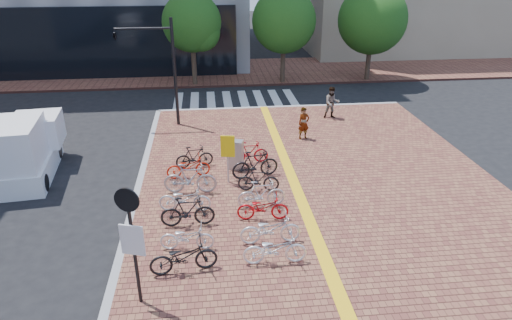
{
  "coord_description": "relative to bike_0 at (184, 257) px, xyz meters",
  "views": [
    {
      "loc": [
        -1.2,
        -13.04,
        8.34
      ],
      "look_at": [
        0.48,
        2.23,
        1.3
      ],
      "focal_mm": 32.0,
      "sensor_mm": 36.0,
      "label": 1
    }
  ],
  "objects": [
    {
      "name": "notice_sign",
      "position": [
        -1.08,
        -1.13,
        1.6
      ],
      "size": [
        0.6,
        0.23,
        3.33
      ],
      "color": "black",
      "rests_on": "sidewalk"
    },
    {
      "name": "bike_2",
      "position": [
        0.05,
        2.37,
        0.03
      ],
      "size": [
        1.77,
        0.54,
        1.06
      ],
      "primitive_type": "imported",
      "rotation": [
        0.0,
        0.0,
        1.59
      ],
      "color": "black",
      "rests_on": "sidewalk"
    },
    {
      "name": "bike_5",
      "position": [
        -0.02,
        5.94,
        -0.04
      ],
      "size": [
        1.8,
        0.89,
        0.9
      ],
      "primitive_type": "imported",
      "rotation": [
        0.0,
        0.0,
        1.74
      ],
      "color": "red",
      "rests_on": "sidewalk"
    },
    {
      "name": "box_truck",
      "position": [
        -6.44,
        7.01,
        0.54
      ],
      "size": [
        2.36,
        4.55,
        2.53
      ],
      "color": "white",
      "rests_on": "ground"
    },
    {
      "name": "utility_box",
      "position": [
        1.92,
        6.53,
        0.12
      ],
      "size": [
        0.67,
        0.57,
        1.23
      ],
      "primitive_type": "cube",
      "rotation": [
        0.0,
        0.0,
        -0.32
      ],
      "color": "#A8A9AD",
      "rests_on": "sidewalk"
    },
    {
      "name": "bike_11",
      "position": [
        2.61,
        4.49,
        -0.03
      ],
      "size": [
        1.6,
        0.67,
        0.93
      ],
      "primitive_type": "imported",
      "rotation": [
        0.0,
        0.0,
        1.42
      ],
      "color": "black",
      "rests_on": "sidewalk"
    },
    {
      "name": "pedestrian_b",
      "position": [
        7.45,
        12.27,
        0.35
      ],
      "size": [
        0.85,
        0.68,
        1.7
      ],
      "primitive_type": "imported",
      "rotation": [
        0.0,
        0.0,
        -0.04
      ],
      "color": "#4D5162",
      "rests_on": "sidewalk"
    },
    {
      "name": "crosswalk",
      "position": [
        2.56,
        16.53,
        -0.64
      ],
      "size": [
        7.5,
        4.0,
        0.01
      ],
      "color": "silver",
      "rests_on": "ground"
    },
    {
      "name": "kerb_north",
      "position": [
        5.06,
        14.53,
        -0.57
      ],
      "size": [
        14.0,
        0.25,
        0.15
      ],
      "primitive_type": "cube",
      "color": "gray",
      "rests_on": "ground"
    },
    {
      "name": "street_trees",
      "position": [
        7.11,
        19.99,
        3.45
      ],
      "size": [
        16.2,
        4.6,
        6.35
      ],
      "color": "#38281E",
      "rests_on": "far_sidewalk"
    },
    {
      "name": "traffic_light_pole",
      "position": [
        -1.94,
        12.17,
        3.2
      ],
      "size": [
        2.88,
        1.11,
        5.36
      ],
      "color": "black",
      "rests_on": "sidewalk"
    },
    {
      "name": "ground",
      "position": [
        2.06,
        2.53,
        -0.65
      ],
      "size": [
        120.0,
        120.0,
        0.0
      ],
      "primitive_type": "plane",
      "color": "black",
      "rests_on": "ground"
    },
    {
      "name": "bike_0",
      "position": [
        0.0,
        0.0,
        0.0
      ],
      "size": [
        1.96,
        0.92,
        0.99
      ],
      "primitive_type": "imported",
      "rotation": [
        0.0,
        0.0,
        1.71
      ],
      "color": "black",
      "rests_on": "sidewalk"
    },
    {
      "name": "bike_9",
      "position": [
        2.52,
        2.49,
        -0.04
      ],
      "size": [
        1.76,
        0.72,
        0.9
      ],
      "primitive_type": "imported",
      "rotation": [
        0.0,
        0.0,
        1.5
      ],
      "color": "red",
      "rests_on": "sidewalk"
    },
    {
      "name": "bike_12",
      "position": [
        2.61,
        5.64,
        0.08
      ],
      "size": [
        1.97,
        0.92,
        1.14
      ],
      "primitive_type": "imported",
      "rotation": [
        0.0,
        0.0,
        1.78
      ],
      "color": "black",
      "rests_on": "sidewalk"
    },
    {
      "name": "bike_4",
      "position": [
        0.09,
        4.61,
        0.09
      ],
      "size": [
        2.0,
        0.72,
        1.18
      ],
      "primitive_type": "imported",
      "rotation": [
        0.0,
        0.0,
        1.48
      ],
      "color": "#A4A4A8",
      "rests_on": "sidewalk"
    },
    {
      "name": "bike_3",
      "position": [
        -0.08,
        3.33,
        -0.02
      ],
      "size": [
        1.85,
        0.82,
        0.94
      ],
      "primitive_type": "imported",
      "rotation": [
        0.0,
        0.0,
        1.46
      ],
      "color": "silver",
      "rests_on": "sidewalk"
    },
    {
      "name": "yellow_sign",
      "position": [
        1.52,
        5.28,
        0.86
      ],
      "size": [
        0.53,
        0.17,
        1.96
      ],
      "color": "#B7B7BC",
      "rests_on": "sidewalk"
    },
    {
      "name": "bike_6",
      "position": [
        0.21,
        6.84,
        -0.03
      ],
      "size": [
        1.62,
        0.74,
        0.94
      ],
      "primitive_type": "imported",
      "rotation": [
        0.0,
        0.0,
        1.77
      ],
      "color": "black",
      "rests_on": "sidewalk"
    },
    {
      "name": "bike_10",
      "position": [
        2.57,
        3.32,
        0.01
      ],
      "size": [
        1.73,
        0.61,
        1.02
      ],
      "primitive_type": "imported",
      "rotation": [
        0.0,
        0.0,
        1.65
      ],
      "color": "silver",
      "rests_on": "sidewalk"
    },
    {
      "name": "far_sidewalk",
      "position": [
        2.06,
        23.53,
        -0.57
      ],
      "size": [
        70.0,
        8.0,
        0.15
      ],
      "primitive_type": "cube",
      "color": "brown",
      "rests_on": "ground"
    },
    {
      "name": "pedestrian_a",
      "position": [
        5.35,
        9.49,
        0.28
      ],
      "size": [
        0.63,
        0.49,
        1.54
      ],
      "primitive_type": "imported",
      "rotation": [
        0.0,
        0.0,
        0.24
      ],
      "color": "gray",
      "rests_on": "sidewalk"
    },
    {
      "name": "bike_7",
      "position": [
        2.57,
        0.11,
        -0.01
      ],
      "size": [
        1.85,
        0.68,
        0.96
      ],
      "primitive_type": "imported",
      "rotation": [
        0.0,
        0.0,
        1.55
      ],
      "color": "white",
      "rests_on": "sidewalk"
    },
    {
      "name": "bike_8",
      "position": [
        2.58,
        1.12,
        -0.0
      ],
      "size": [
        1.88,
        0.68,
        0.98
      ],
      "primitive_type": "imported",
      "rotation": [
        0.0,
        0.0,
        1.59
      ],
      "color": "silver",
      "rests_on": "sidewalk"
    },
    {
      "name": "bike_1",
      "position": [
        0.06,
        1.06,
        -0.07
      ],
      "size": [
        1.66,
        0.69,
        0.85
      ],
      "primitive_type": "imported",
      "rotation": [
        0.0,
        0.0,
        1.49
      ],
      "color": "white",
      "rests_on": "sidewalk"
    },
    {
      "name": "bike_13",
      "position": [
        2.52,
        7.02,
        -0.02
      ],
      "size": [
        1.6,
        0.5,
        0.96
      ],
      "primitive_type": "imported",
      "rotation": [
        0.0,
        0.0,
        1.6
      ],
      "color": "#B40C16",
      "rests_on": "sidewalk"
    }
  ]
}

